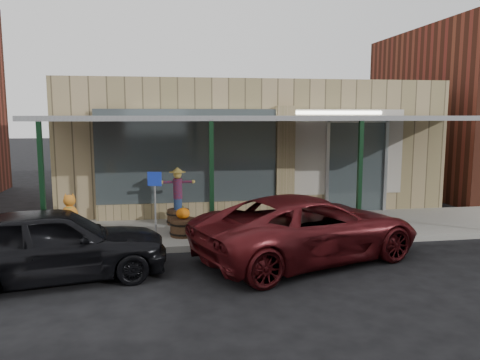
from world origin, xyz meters
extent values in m
plane|color=black|center=(0.00, 0.00, 0.00)|extent=(120.00, 120.00, 0.00)
cube|color=gray|center=(0.00, 3.60, 0.07)|extent=(40.00, 3.20, 0.15)
cube|color=#9C8660|center=(0.00, 8.20, 2.10)|extent=(12.00, 6.00, 4.20)
cube|color=#3E494C|center=(-2.20, 5.05, 1.90)|extent=(5.20, 0.06, 2.80)
cube|color=#3E494C|center=(3.00, 5.18, 1.50)|extent=(1.80, 0.06, 2.80)
cube|color=#9C8660|center=(0.70, 5.10, 1.70)|extent=(0.55, 0.30, 3.40)
cube|color=#9C8660|center=(-2.20, 5.10, 0.35)|extent=(5.20, 0.30, 0.50)
cube|color=#ABA498|center=(0.00, 5.17, 2.00)|extent=(9.00, 0.02, 2.60)
cube|color=white|center=(0.00, 5.14, 3.20)|extent=(7.50, 0.03, 0.10)
cube|color=slate|center=(0.00, 3.60, 3.05)|extent=(12.00, 3.00, 0.12)
cube|color=black|center=(-5.50, 2.15, 1.55)|extent=(0.10, 0.10, 2.95)
cube|color=black|center=(-1.80, 2.15, 1.55)|extent=(0.10, 0.10, 2.95)
cube|color=black|center=(1.80, 2.15, 1.55)|extent=(0.10, 0.10, 2.95)
cylinder|color=#4C301E|center=(-2.52, 4.25, 0.35)|extent=(0.69, 0.69, 0.41)
cylinder|color=navy|center=(-2.52, 4.25, 0.71)|extent=(0.25, 0.25, 0.30)
cylinder|color=maroon|center=(-2.52, 4.25, 1.14)|extent=(0.28, 0.28, 0.56)
sphere|color=gold|center=(-2.52, 4.25, 1.52)|extent=(0.22, 0.22, 0.22)
cone|color=gold|center=(-2.52, 4.25, 1.65)|extent=(0.36, 0.36, 0.14)
cylinder|color=#4C301E|center=(-2.44, 2.94, 0.36)|extent=(0.66, 0.66, 0.43)
ellipsoid|color=orange|center=(-2.44, 2.94, 0.72)|extent=(0.34, 0.34, 0.28)
cylinder|color=#4C471E|center=(-2.44, 2.94, 0.88)|extent=(0.04, 0.04, 0.06)
cylinder|color=gray|center=(-3.10, 2.76, 0.80)|extent=(0.05, 0.05, 1.30)
cube|color=#1935C1|center=(-3.10, 2.76, 1.62)|extent=(0.33, 0.11, 0.34)
imported|color=black|center=(-4.96, 0.55, 0.72)|extent=(4.46, 2.45, 1.44)
ellipsoid|color=#C46422|center=(-4.80, 1.34, 1.09)|extent=(0.34, 0.28, 0.43)
sphere|color=#C46422|center=(-4.80, 1.39, 1.39)|extent=(0.24, 0.24, 0.24)
cylinder|color=#1B7C37|center=(-4.80, 1.34, 1.26)|extent=(0.17, 0.17, 0.02)
imported|color=#4D0F13|center=(0.19, 1.05, 0.71)|extent=(5.58, 3.91, 1.41)
camera|label=1|loc=(-2.85, -8.46, 3.12)|focal=35.00mm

